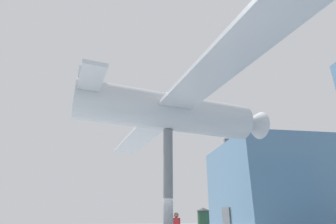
{
  "coord_description": "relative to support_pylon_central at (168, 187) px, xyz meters",
  "views": [
    {
      "loc": [
        13.59,
        -2.01,
        1.79
      ],
      "look_at": [
        0.0,
        0.0,
        7.14
      ],
      "focal_mm": 28.0,
      "sensor_mm": 36.0,
      "label": 1
    }
  ],
  "objects": [
    {
      "name": "glass_pavilion_left",
      "position": [
        -9.88,
        12.75,
        0.94
      ],
      "size": [
        10.59,
        12.34,
        8.55
      ],
      "color": "slate",
      "rests_on": "ground_plane"
    },
    {
      "name": "support_pylon_central",
      "position": [
        0.0,
        0.0,
        0.0
      ],
      "size": [
        0.5,
        0.5,
        6.09
      ],
      "color": "slate",
      "rests_on": "ground_plane"
    },
    {
      "name": "suspended_airplane",
      "position": [
        -0.08,
        0.32,
        4.1
      ],
      "size": [
        21.46,
        12.31,
        2.9
      ],
      "rotation": [
        0.0,
        0.0,
        0.24
      ],
      "color": "#B2B7BC",
      "rests_on": "support_pylon_central"
    },
    {
      "name": "info_kiosk",
      "position": [
        -5.68,
        3.36,
        -1.91
      ],
      "size": [
        0.95,
        0.95,
        2.21
      ],
      "color": "#234733",
      "rests_on": "ground_plane"
    }
  ]
}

